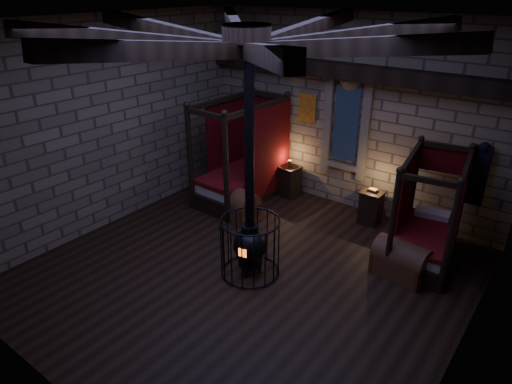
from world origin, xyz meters
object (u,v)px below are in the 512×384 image
Objects in this scene: trunk_right at (401,261)px; stove at (250,242)px; bed_right at (426,234)px; trunk_left at (238,204)px; bed_left at (243,175)px.

stove reaches higher than trunk_right.
bed_right is 0.50× the size of stove.
stove reaches higher than trunk_left.
trunk_left is (0.54, -0.86, -0.27)m from bed_left.
stove is (-2.13, -1.53, 0.34)m from trunk_right.
bed_left is 3.14m from stove.
stove reaches higher than bed_left.
bed_right is 1.96× the size of trunk_left.
bed_left is at bearing 170.87° from bed_right.
bed_left is 1.15× the size of bed_right.
trunk_left is at bearing -176.34° from bed_right.
trunk_left is 2.17m from stove.
trunk_left is (-3.77, -0.84, -0.19)m from bed_right.
bed_left is at bearing 174.90° from trunk_right.
bed_left reaches higher than trunk_left.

